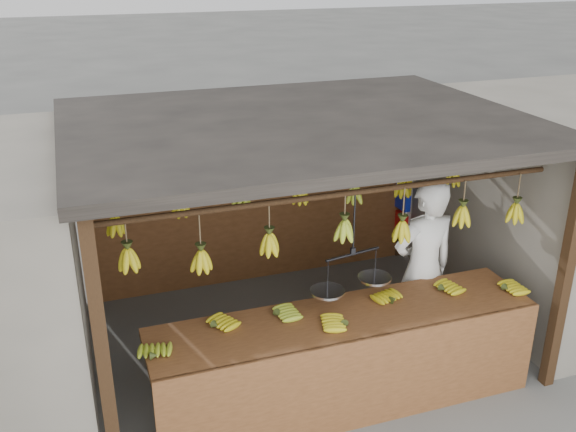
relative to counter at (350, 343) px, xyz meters
name	(u,v)px	position (x,y,z in m)	size (l,w,h in m)	color
ground	(297,338)	(-0.04, 1.23, -0.71)	(80.00, 80.00, 0.00)	#5B5B57
stall	(287,153)	(-0.04, 1.56, 1.27)	(4.30, 3.30, 2.40)	black
counter	(350,343)	(0.00, 0.00, 0.00)	(3.50, 0.79, 0.96)	brown
hanging_bananas	(299,196)	(-0.04, 1.22, 0.92)	(3.64, 2.25, 0.40)	#B4A513
balance_scale	(352,280)	(0.10, 0.23, 0.47)	(0.78, 0.38, 0.88)	black
vendor	(423,269)	(1.06, 0.63, 0.23)	(0.68, 0.45, 1.87)	white
bag_bundles	(404,190)	(1.90, 2.58, 0.28)	(0.08, 0.26, 1.27)	#199926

